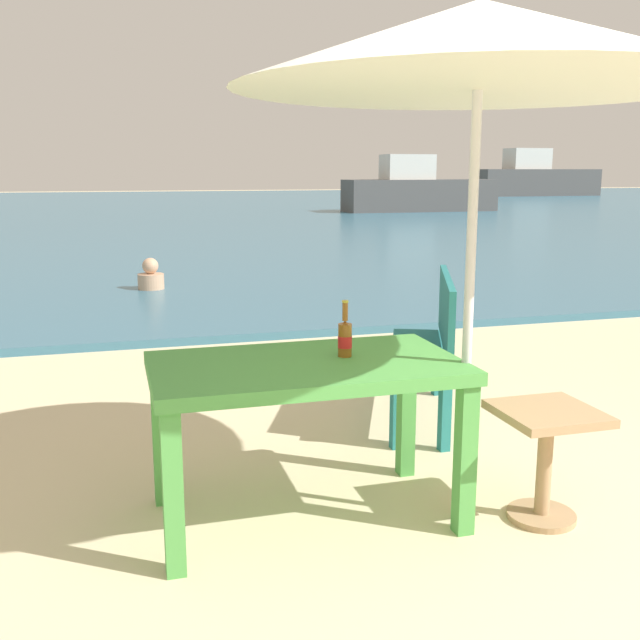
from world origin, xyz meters
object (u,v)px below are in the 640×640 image
side_table_wood (545,448)px  bench_teal_center (431,339)px  picnic_table_green (306,385)px  boat_fishing_trawler (535,179)px  swimmer_person (151,277)px  boat_barge (418,191)px  beer_bottle_amber (345,337)px  patio_umbrella (480,46)px

side_table_wood → bench_teal_center: (0.08, 1.45, 0.19)m
picnic_table_green → boat_fishing_trawler: 44.95m
swimmer_person → boat_barge: size_ratio=0.07×
beer_bottle_amber → picnic_table_green: bearing=-168.2°
beer_bottle_amber → boat_fishing_trawler: bearing=56.9°
picnic_table_green → beer_bottle_amber: beer_bottle_amber is taller
picnic_table_green → beer_bottle_amber: bearing=11.8°
patio_umbrella → bench_teal_center: (0.44, 1.34, -1.58)m
picnic_table_green → boat_barge: size_ratio=0.24×
patio_umbrella → boat_barge: patio_umbrella is taller
patio_umbrella → side_table_wood: patio_umbrella is taller
patio_umbrella → swimmer_person: size_ratio=5.61×
bench_teal_center → boat_fishing_trawler: size_ratio=0.16×
beer_bottle_amber → boat_barge: bearing=65.8°
bench_teal_center → boat_fishing_trawler: boat_fishing_trawler is taller
beer_bottle_amber → boat_fishing_trawler: size_ratio=0.03×
picnic_table_green → side_table_wood: bearing=-16.9°
boat_fishing_trawler → swimmer_person: bearing=-128.9°
picnic_table_green → boat_fishing_trawler: (24.65, 37.59, 0.46)m
beer_bottle_amber → side_table_wood: bearing=-22.9°
beer_bottle_amber → boat_barge: 25.31m
bench_teal_center → beer_bottle_amber: bearing=-130.8°
side_table_wood → boat_barge: 25.31m
beer_bottle_amber → patio_umbrella: 1.38m
boat_barge → swimmer_person: bearing=-123.5°
bench_teal_center → boat_barge: size_ratio=0.21×
picnic_table_green → bench_teal_center: bearing=44.8°
swimmer_person → boat_fishing_trawler: size_ratio=0.05×
patio_umbrella → swimmer_person: (-1.03, 6.88, -1.88)m
side_table_wood → bench_teal_center: bearing=87.0°
beer_bottle_amber → boat_barge: (10.36, 23.09, -0.01)m
swimmer_person → boat_fishing_trawler: bearing=51.1°
swimmer_person → picnic_table_green: bearing=-87.1°
picnic_table_green → boat_barge: bearing=65.5°
boat_fishing_trawler → boat_barge: size_ratio=1.35×
patio_umbrella → boat_fishing_trawler: (23.96, 37.80, -1.01)m
bench_teal_center → boat_barge: (9.43, 22.00, 0.30)m
side_table_wood → boat_barge: boat_barge is taller
swimmer_person → side_table_wood: bearing=-78.7°
side_table_wood → boat_fishing_trawler: boat_fishing_trawler is taller
bench_teal_center → boat_fishing_trawler: (23.52, 36.46, 0.57)m
side_table_wood → boat_fishing_trawler: bearing=58.1°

